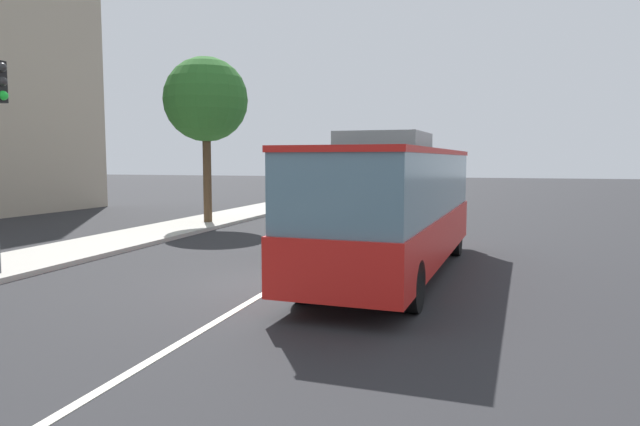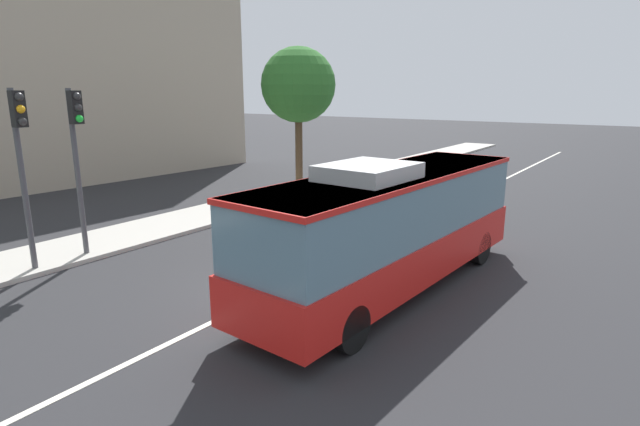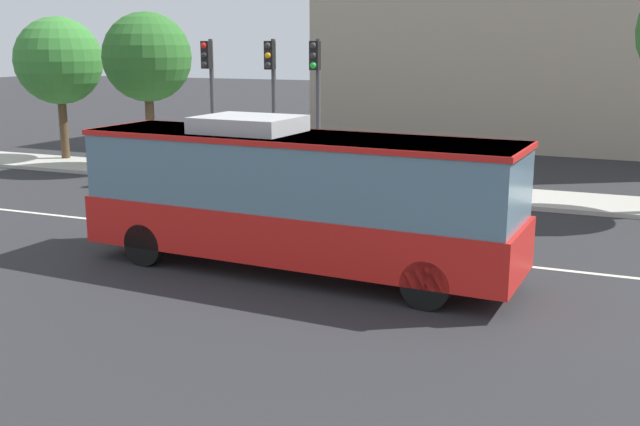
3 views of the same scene
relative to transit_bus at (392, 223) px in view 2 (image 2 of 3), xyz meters
name	(u,v)px [view 2 (image 2 of 3)]	position (x,y,z in m)	size (l,w,h in m)	color
ground_plane	(278,290)	(-1.85, 2.34, -1.81)	(160.00, 160.00, 0.00)	#28282B
sidewalk_kerb	(110,240)	(-1.85, 9.94, -1.74)	(80.00, 2.93, 0.14)	#B2ADA3
lane_centre_line	(278,290)	(-1.85, 2.34, -1.80)	(76.00, 0.16, 0.01)	silver
transit_bus	(392,223)	(0.00, 0.00, 0.00)	(10.13, 3.08, 3.46)	red
sedan_white	(418,183)	(11.29, 4.35, -1.09)	(4.53, 1.88, 1.46)	white
traffic_light_near_corner	(77,144)	(-3.22, 8.90, 1.75)	(0.32, 0.62, 5.20)	#47474C
traffic_light_mid_block	(21,150)	(-4.85, 8.80, 1.75)	(0.32, 0.62, 5.20)	#47474C
street_tree_kerbside_centre	(298,86)	(8.45, 9.54, 3.57)	(3.61, 3.61, 7.22)	#4C3823
office_block_background	(13,32)	(3.77, 27.14, 6.69)	(24.98, 14.15, 17.00)	tan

